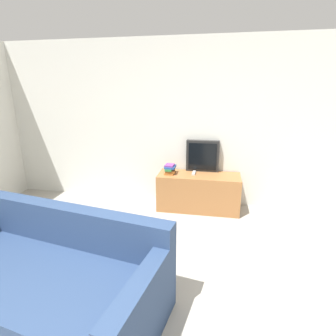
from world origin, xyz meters
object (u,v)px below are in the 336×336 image
(tv_stand, at_px, (198,192))
(television, at_px, (203,156))
(remote_on_stand, at_px, (194,173))
(couch, at_px, (45,282))
(book_stack, at_px, (170,169))

(tv_stand, bearing_deg, television, 80.71)
(remote_on_stand, bearing_deg, couch, -114.36)
(television, xyz_separation_m, couch, (-1.16, -2.46, -0.55))
(tv_stand, distance_m, couch, 2.53)
(television, distance_m, couch, 2.78)
(tv_stand, xyz_separation_m, television, (0.03, 0.20, 0.54))
(tv_stand, height_order, remote_on_stand, remote_on_stand)
(tv_stand, xyz_separation_m, couch, (-1.13, -2.26, -0.01))
(book_stack, bearing_deg, tv_stand, 2.93)
(tv_stand, height_order, couch, couch)
(tv_stand, height_order, book_stack, book_stack)
(book_stack, bearing_deg, couch, -106.71)
(couch, xyz_separation_m, remote_on_stand, (1.04, 2.30, 0.31))
(book_stack, bearing_deg, television, 24.90)
(book_stack, relative_size, remote_on_stand, 1.17)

